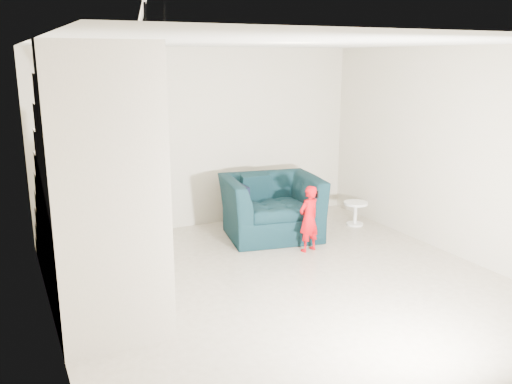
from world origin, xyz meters
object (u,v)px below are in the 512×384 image
armchair (271,207)px  side_table (355,210)px  staircase (95,219)px  toddler (309,219)px

armchair → side_table: (1.42, -0.12, -0.19)m
staircase → armchair: bearing=24.7°
armchair → side_table: armchair is taller
toddler → side_table: bearing=-166.9°
staircase → side_table: bearing=15.2°
armchair → staircase: (-2.68, -1.24, 0.51)m
toddler → staircase: (-2.83, -0.44, 0.49)m
toddler → side_table: size_ratio=2.45×
toddler → staircase: staircase is taller
side_table → staircase: (-4.10, -1.12, 0.70)m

